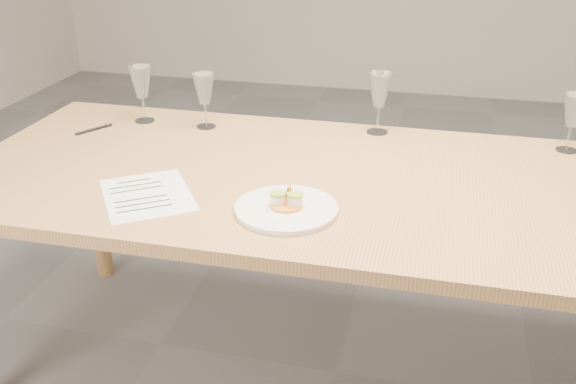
% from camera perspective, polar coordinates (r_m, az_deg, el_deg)
% --- Properties ---
extents(ground, '(7.00, 7.00, 0.00)m').
position_cam_1_polar(ground, '(2.35, 4.31, -15.70)').
color(ground, slate).
rests_on(ground, ground).
extents(dining_table, '(2.40, 1.00, 0.75)m').
position_cam_1_polar(dining_table, '(1.97, 4.95, -0.58)').
color(dining_table, tan).
rests_on(dining_table, ground).
extents(dinner_plate, '(0.28, 0.28, 0.07)m').
position_cam_1_polar(dinner_plate, '(1.73, -0.14, -1.43)').
color(dinner_plate, white).
rests_on(dinner_plate, dining_table).
extents(recipe_sheet, '(0.37, 0.38, 0.00)m').
position_cam_1_polar(recipe_sheet, '(1.87, -12.41, -0.25)').
color(recipe_sheet, white).
rests_on(recipe_sheet, dining_table).
extents(ballpoint_pen, '(0.08, 0.13, 0.01)m').
position_cam_1_polar(ballpoint_pen, '(2.43, -16.87, 5.37)').
color(ballpoint_pen, black).
rests_on(ballpoint_pen, dining_table).
extents(wine_glass_0, '(0.08, 0.08, 0.21)m').
position_cam_1_polar(wine_glass_0, '(2.44, -12.93, 9.41)').
color(wine_glass_0, white).
rests_on(wine_glass_0, dining_table).
extents(wine_glass_1, '(0.08, 0.08, 0.20)m').
position_cam_1_polar(wine_glass_1, '(2.34, -7.47, 8.97)').
color(wine_glass_1, white).
rests_on(wine_glass_1, dining_table).
extents(wine_glass_2, '(0.09, 0.09, 0.22)m').
position_cam_1_polar(wine_glass_2, '(2.28, 8.14, 8.86)').
color(wine_glass_2, white).
rests_on(wine_glass_2, dining_table).
extents(wine_glass_3, '(0.08, 0.08, 0.19)m').
position_cam_1_polar(wine_glass_3, '(2.29, 24.06, 6.53)').
color(wine_glass_3, white).
rests_on(wine_glass_3, dining_table).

